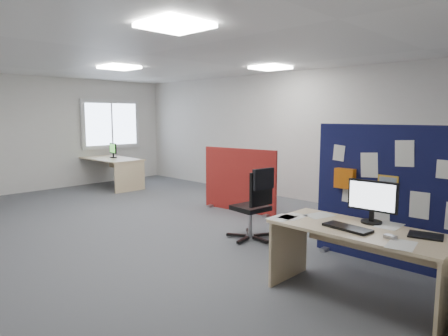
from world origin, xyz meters
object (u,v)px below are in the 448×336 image
Objects in this scene: second_desk at (112,165)px; monitor_second at (113,150)px; red_divider at (239,181)px; main_desk at (361,245)px; navy_divider at (395,197)px; office_chair at (256,200)px; monitor_main at (372,200)px.

monitor_second reaches higher than second_desk.
second_desk is (-3.98, -0.31, -0.02)m from red_divider.
main_desk is 1.05× the size of red_divider.
main_desk is at bearing -37.41° from red_divider.
navy_divider is 1.96× the size of office_chair.
monitor_main is 0.47× the size of office_chair.
second_desk is 4.39× the size of monitor_second.
monitor_main is (0.12, -0.91, 0.13)m from navy_divider.
office_chair is at bearing 158.88° from main_desk.
red_divider is at bearing 165.98° from navy_divider.
main_desk and second_desk have the same top height.
monitor_second is (-7.31, 1.66, 0.38)m from main_desk.
office_chair is (5.35, -0.86, 0.03)m from second_desk.
monitor_main reaches higher than office_chair.
navy_divider is 1.24× the size of main_desk.
red_divider is 1.80m from office_chair.
red_divider reaches higher than office_chair.
red_divider is 0.90× the size of second_desk.
monitor_second is at bearing 176.41° from red_divider.
main_desk is 3.79m from red_divider.
office_chair is (5.40, -0.92, -0.34)m from monitor_second.
red_divider is 1.50× the size of office_chair.
navy_divider is 3.27m from red_divider.
navy_divider reaches higher than monitor_main.
monitor_main is 0.31× the size of red_divider.
main_desk is 1.58× the size of office_chair.
monitor_main is at bearing -10.81° from second_desk.
red_divider reaches higher than second_desk.
second_desk is at bearing 176.17° from navy_divider.
monitor_main is (0.00, 0.21, 0.41)m from main_desk.
main_desk is 2.04m from office_chair.
main_desk is at bearing -84.00° from navy_divider.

